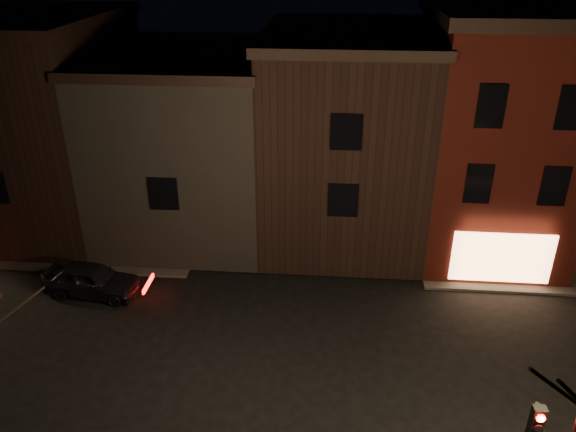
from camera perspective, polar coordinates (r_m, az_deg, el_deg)
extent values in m
plane|color=black|center=(19.71, 0.63, -14.92)|extent=(120.00, 120.00, 0.00)
cube|color=#2D2B28|center=(42.65, -25.12, 6.24)|extent=(30.00, 30.00, 0.12)
cube|color=#4C120D|center=(26.43, 20.08, 7.45)|extent=(6.00, 8.00, 10.00)
cube|color=black|center=(25.36, 21.99, 18.69)|extent=(6.50, 8.50, 0.50)
cube|color=#F6A96F|center=(24.31, 20.90, -3.98)|extent=(4.00, 0.12, 2.20)
cube|color=black|center=(26.61, 5.68, 7.93)|extent=(7.00, 10.00, 9.00)
cube|color=black|center=(25.52, 6.16, 17.98)|extent=(7.30, 10.30, 0.40)
cube|color=black|center=(27.62, -9.70, 7.28)|extent=(7.50, 10.00, 8.00)
cube|color=black|center=(26.57, -10.41, 15.86)|extent=(7.80, 10.30, 0.40)
cube|color=black|center=(30.03, -23.50, 8.52)|extent=(7.00, 10.00, 9.50)
cube|color=black|center=(29.07, -25.32, 17.78)|extent=(7.30, 10.30, 0.40)
cube|color=black|center=(13.83, 23.92, -18.71)|extent=(0.28, 0.22, 0.90)
cylinder|color=#FF0C07|center=(13.56, 24.29, -18.21)|extent=(0.18, 0.06, 0.18)
cylinder|color=black|center=(13.75, 24.07, -19.05)|extent=(0.18, 0.06, 0.18)
imported|color=black|center=(24.07, -19.33, -6.11)|extent=(4.05, 1.97, 1.33)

